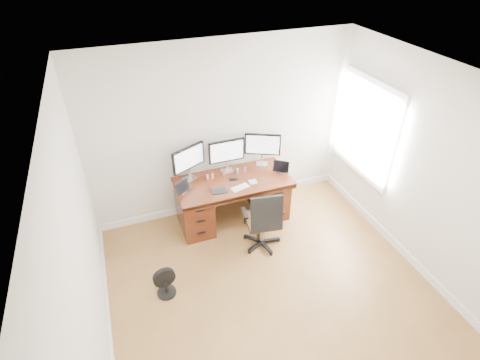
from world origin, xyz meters
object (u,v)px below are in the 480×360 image
object	(u,v)px
office_chair	(263,229)
floor_fan	(165,283)
monitor_center	(227,152)
desk	(233,198)
keyboard	(240,188)

from	to	relation	value
office_chair	floor_fan	world-z (taller)	office_chair
office_chair	monitor_center	size ratio (longest dim) A/B	1.80
desk	office_chair	world-z (taller)	office_chair
monitor_center	desk	bearing A→B (deg)	-89.96
monitor_center	keyboard	distance (m)	0.59
monitor_center	keyboard	xyz separation A→B (m)	(0.03, -0.49, -0.33)
desk	floor_fan	xyz separation A→B (m)	(-1.28, -1.10, -0.20)
office_chair	monitor_center	distance (m)	1.25
keyboard	monitor_center	bearing A→B (deg)	79.71
desk	office_chair	xyz separation A→B (m)	(0.19, -0.74, -0.08)
desk	office_chair	bearing A→B (deg)	-75.29
floor_fan	office_chair	bearing A→B (deg)	7.49
keyboard	office_chair	bearing A→B (deg)	-85.83
office_chair	keyboard	bearing A→B (deg)	117.57
desk	monitor_center	bearing A→B (deg)	90.00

